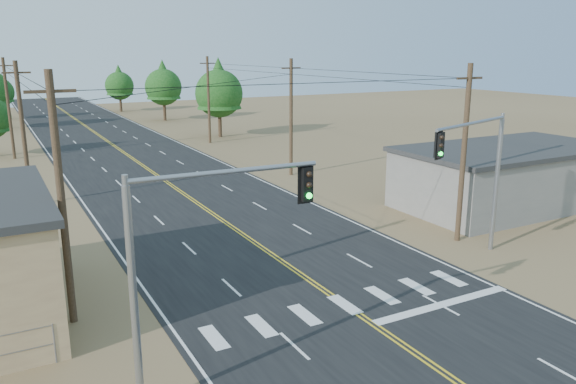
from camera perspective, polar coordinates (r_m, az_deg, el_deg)
road at (r=43.66m, az=-10.59°, el=-0.15°), size 15.00×200.00×0.02m
building_right at (r=42.17m, az=21.36°, el=1.37°), size 15.00×8.00×4.00m
utility_pole_left_near at (r=23.17m, az=-22.03°, el=-0.69°), size 1.80×0.30×10.00m
utility_pole_left_mid at (r=42.80m, az=-25.30°, el=5.42°), size 1.80×0.30×10.00m
utility_pole_left_far at (r=62.67m, az=-26.51°, el=7.66°), size 1.80×0.30×10.00m
utility_pole_right_near at (r=32.73m, az=17.42°, el=3.81°), size 1.80×0.30×10.00m
utility_pole_right_mid at (r=48.65m, az=0.31°, el=7.67°), size 1.80×0.30×10.00m
utility_pole_right_far at (r=66.80m, az=-8.07°, el=9.31°), size 1.80×0.30×10.00m
signal_mast_left at (r=17.01m, az=-9.93°, el=-5.55°), size 6.07×0.61×7.35m
signal_mast_right at (r=29.91m, az=19.08°, el=2.75°), size 6.67×2.46×7.48m
tree_right_near at (r=71.31m, az=-7.04°, el=10.39°), size 5.92×5.92×9.87m
tree_right_mid at (r=90.16m, az=-12.57°, el=10.72°), size 5.59×5.59×9.32m
tree_right_far at (r=105.44m, az=-16.77°, el=10.57°), size 4.95×4.95×8.25m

